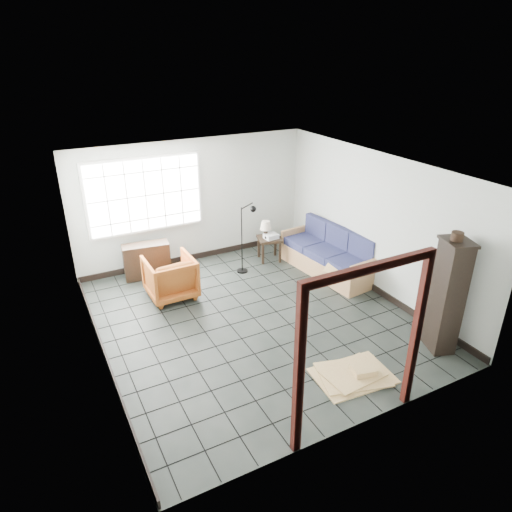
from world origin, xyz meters
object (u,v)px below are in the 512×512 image
armchair (170,275)px  side_table (269,242)px  tall_shelf (447,296)px  futon_sofa (330,256)px

armchair → side_table: armchair is taller
armchair → tall_shelf: size_ratio=0.48×
futon_sofa → side_table: size_ratio=3.85×
futon_sofa → side_table: futon_sofa is taller
futon_sofa → tall_shelf: 2.99m
side_table → tall_shelf: tall_shelf is taller
futon_sofa → armchair: futon_sofa is taller
armchair → tall_shelf: tall_shelf is taller
futon_sofa → tall_shelf: (-0.07, -2.94, 0.58)m
armchair → futon_sofa: bearing=170.0°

